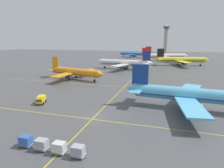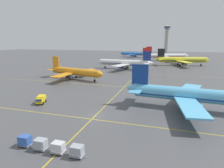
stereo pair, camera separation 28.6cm
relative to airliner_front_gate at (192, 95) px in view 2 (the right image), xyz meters
name	(u,v)px [view 2 (the right image)]	position (x,y,z in m)	size (l,w,h in m)	color
ground_plane	(95,116)	(-22.39, -11.78, -3.84)	(600.00, 600.00, 0.00)	#4C4C4F
airliner_front_gate	(192,95)	(0.00, 0.00, 0.00)	(36.20, 31.16, 11.25)	#5BB7E5
airliner_second_row	(75,72)	(-48.51, 27.77, -0.40)	(32.05, 27.28, 10.08)	orange
airliner_third_row	(124,63)	(-33.52, 66.11, 0.13)	(37.42, 32.20, 11.63)	white
airliner_far_left_stand	(182,60)	(2.31, 95.49, 0.31)	(38.92, 33.07, 12.15)	yellow
airliner_far_right_stand	(166,56)	(-9.51, 127.98, 0.49)	(39.96, 34.12, 12.67)	white
airliner_distant_taxiway	(134,54)	(-44.99, 160.70, -0.31)	(33.13, 28.14, 10.36)	blue
taxiway_markings	(124,87)	(-22.39, 19.07, -3.84)	(117.56, 108.40, 0.01)	yellow
service_truck_red_van	(41,99)	(-40.89, -7.45, -2.66)	(3.24, 4.49, 2.10)	yellow
baggage_cart_row_leftmost	(25,141)	(-28.87, -27.57, -2.84)	(2.76, 1.71, 1.86)	#99999E
baggage_cart_row_second	(41,144)	(-25.56, -27.78, -2.84)	(2.76, 1.71, 1.86)	#99999E
baggage_cart_row_middle	(58,147)	(-22.24, -27.79, -2.84)	(2.76, 1.71, 1.86)	#99999E
baggage_cart_row_fourth	(77,151)	(-18.93, -27.80, -2.84)	(2.76, 1.71, 1.86)	#99999E
control_tower	(167,37)	(-11.94, 235.38, 19.01)	(8.82, 8.82, 39.55)	#ADA89E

